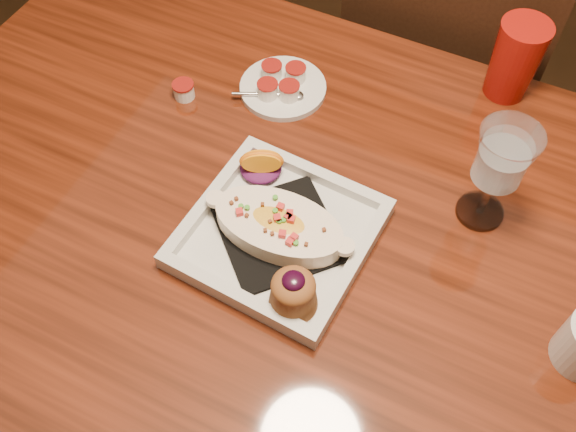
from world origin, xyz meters
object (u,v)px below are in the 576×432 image
at_px(saucer, 281,86).
at_px(goblet, 502,161).
at_px(plate, 280,236).
at_px(chair_far, 438,81).
at_px(red_tumbler, 515,60).
at_px(table, 329,266).

bearing_deg(saucer, goblet, -14.11).
height_order(plate, saucer, plate).
relative_size(chair_far, red_tumbler, 6.64).
bearing_deg(saucer, chair_far, 63.60).
height_order(chair_far, plate, chair_far).
relative_size(chair_far, saucer, 6.21).
distance_m(table, saucer, 0.32).
relative_size(chair_far, plate, 3.44).
height_order(chair_far, goblet, chair_far).
distance_m(plate, red_tumbler, 0.50).
distance_m(chair_far, saucer, 0.52).
relative_size(table, red_tumbler, 10.70).
bearing_deg(saucer, table, -48.96).
height_order(plate, red_tumbler, red_tumbler).
bearing_deg(goblet, red_tumbler, 97.83).
xyz_separation_m(chair_far, plate, (-0.06, -0.68, 0.27)).
xyz_separation_m(plate, goblet, (0.24, 0.18, 0.10)).
distance_m(table, red_tumbler, 0.46).
bearing_deg(table, chair_far, 90.00).
bearing_deg(goblet, plate, -142.99).
xyz_separation_m(goblet, saucer, (-0.38, 0.10, -0.11)).
relative_size(goblet, saucer, 1.19).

